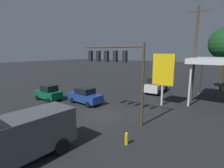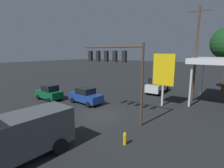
% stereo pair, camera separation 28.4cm
% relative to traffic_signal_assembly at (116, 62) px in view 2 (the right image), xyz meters
% --- Properties ---
extents(ground_plane, '(200.00, 200.00, 0.00)m').
position_rel_traffic_signal_assembly_xyz_m(ground_plane, '(1.79, 0.13, -5.29)').
color(ground_plane, black).
extents(traffic_signal_assembly, '(6.42, 0.43, 6.92)m').
position_rel_traffic_signal_assembly_xyz_m(traffic_signal_assembly, '(0.00, 0.00, 0.00)').
color(traffic_signal_assembly, '#473828').
rests_on(traffic_signal_assembly, ground).
extents(utility_pole, '(2.40, 0.26, 11.55)m').
position_rel_traffic_signal_assembly_xyz_m(utility_pole, '(-4.36, -10.89, 0.78)').
color(utility_pole, '#473828').
rests_on(utility_pole, ground).
extents(price_sign, '(2.47, 0.27, 5.99)m').
position_rel_traffic_signal_assembly_xyz_m(price_sign, '(-2.01, -6.60, -1.25)').
color(price_sign, silver).
rests_on(price_sign, ground).
extents(pickup_parked, '(2.47, 5.30, 2.40)m').
position_rel_traffic_signal_assembly_xyz_m(pickup_parked, '(0.99, -12.33, -4.18)').
color(pickup_parked, silver).
rests_on(pickup_parked, ground).
extents(delivery_truck, '(2.84, 6.91, 3.58)m').
position_rel_traffic_signal_assembly_xyz_m(delivery_truck, '(0.66, 9.05, -3.60)').
color(delivery_truck, '#474C51').
rests_on(delivery_truck, ground).
extents(sedan_waiting, '(4.51, 2.29, 1.93)m').
position_rel_traffic_signal_assembly_xyz_m(sedan_waiting, '(5.77, -1.83, -4.34)').
color(sedan_waiting, navy).
rests_on(sedan_waiting, ground).
extents(hatchback_crossing, '(3.80, 1.96, 1.97)m').
position_rel_traffic_signal_assembly_xyz_m(hatchback_crossing, '(10.76, -0.19, -4.34)').
color(hatchback_crossing, '#0C592D').
rests_on(hatchback_crossing, ground).
extents(fire_hydrant, '(0.24, 0.24, 0.88)m').
position_rel_traffic_signal_assembly_xyz_m(fire_hydrant, '(-3.26, 3.44, -4.85)').
color(fire_hydrant, gold).
rests_on(fire_hydrant, ground).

